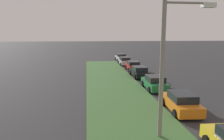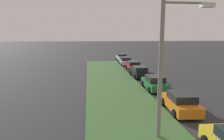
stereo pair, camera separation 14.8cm
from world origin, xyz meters
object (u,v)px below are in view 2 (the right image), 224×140
at_px(parked_car_green, 155,83).
at_px(parked_car_black, 140,72).
at_px(parked_car_orange, 181,102).
at_px(parked_car_white, 122,57).
at_px(parked_car_red, 134,66).
at_px(streetlight, 167,60).
at_px(parked_car_silver, 125,61).

relative_size(parked_car_green, parked_car_black, 0.99).
bearing_deg(parked_car_orange, parked_car_black, 3.45).
xyz_separation_m(parked_car_black, parked_car_white, (17.58, -0.33, 0.00)).
bearing_deg(parked_car_white, parked_car_green, 176.26).
bearing_deg(parked_car_red, parked_car_orange, 179.93).
bearing_deg(parked_car_green, parked_car_red, -0.64).
relative_size(parked_car_orange, streetlight, 0.59).
height_order(parked_car_orange, parked_car_black, same).
bearing_deg(parked_car_white, parked_car_orange, 176.40).
height_order(parked_car_orange, parked_car_green, same).
height_order(parked_car_silver, parked_car_white, same).
bearing_deg(parked_car_white, parked_car_black, 175.81).
distance_m(parked_car_silver, parked_car_white, 6.28).
distance_m(parked_car_red, parked_car_white, 12.30).
bearing_deg(parked_car_black, parked_car_white, -2.36).
relative_size(parked_car_green, parked_car_white, 0.98).
height_order(parked_car_red, streetlight, streetlight).
relative_size(parked_car_white, streetlight, 0.59).
distance_m(parked_car_orange, streetlight, 5.94).
bearing_deg(streetlight, parked_car_white, -4.83).
xyz_separation_m(parked_car_orange, parked_car_black, (12.79, 0.07, 0.00)).
xyz_separation_m(parked_car_orange, parked_car_silver, (24.10, 0.05, 0.00)).
xyz_separation_m(parked_car_orange, parked_car_white, (30.37, -0.27, 0.00)).
xyz_separation_m(parked_car_silver, parked_car_white, (6.28, -0.32, 0.00)).
height_order(parked_car_black, streetlight, streetlight).
distance_m(parked_car_black, streetlight, 17.24).
xyz_separation_m(parked_car_orange, parked_car_green, (6.42, 0.00, 0.00)).
bearing_deg(parked_car_black, parked_car_red, -4.59).
distance_m(parked_car_black, parked_car_white, 17.58).
relative_size(parked_car_orange, parked_car_black, 1.01).
relative_size(parked_car_red, streetlight, 0.58).
xyz_separation_m(parked_car_green, parked_car_white, (23.95, -0.27, 0.00)).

